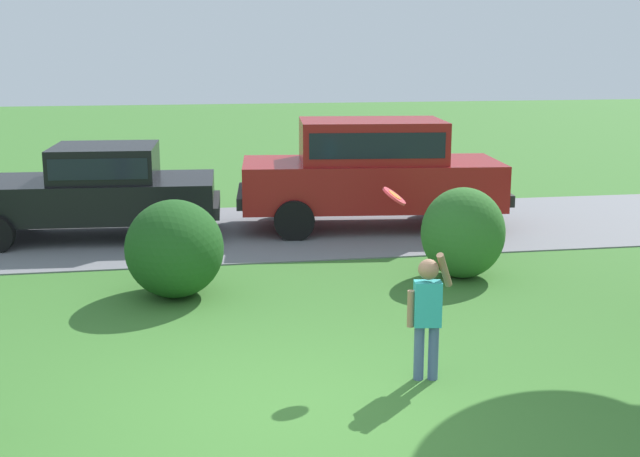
{
  "coord_description": "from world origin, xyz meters",
  "views": [
    {
      "loc": [
        -0.94,
        -6.82,
        3.19
      ],
      "look_at": [
        0.7,
        2.52,
        1.1
      ],
      "focal_mm": 46.75,
      "sensor_mm": 36.0,
      "label": 1
    }
  ],
  "objects_px": {
    "child_thrower": "(427,309)",
    "frisbee": "(394,196)",
    "parked_sedan": "(93,188)",
    "parked_suv": "(371,168)"
  },
  "relations": [
    {
      "from": "child_thrower",
      "to": "frisbee",
      "type": "bearing_deg",
      "value": 100.52
    },
    {
      "from": "parked_sedan",
      "to": "frisbee",
      "type": "bearing_deg",
      "value": -59.82
    },
    {
      "from": "frisbee",
      "to": "parked_sedan",
      "type": "bearing_deg",
      "value": 120.18
    },
    {
      "from": "parked_suv",
      "to": "frisbee",
      "type": "height_order",
      "value": "parked_suv"
    },
    {
      "from": "parked_suv",
      "to": "parked_sedan",
      "type": "bearing_deg",
      "value": 179.45
    },
    {
      "from": "parked_sedan",
      "to": "frisbee",
      "type": "height_order",
      "value": "frisbee"
    },
    {
      "from": "parked_sedan",
      "to": "parked_suv",
      "type": "height_order",
      "value": "parked_suv"
    },
    {
      "from": "parked_suv",
      "to": "frisbee",
      "type": "relative_size",
      "value": 17.37
    },
    {
      "from": "child_thrower",
      "to": "frisbee",
      "type": "distance_m",
      "value": 1.24
    },
    {
      "from": "frisbee",
      "to": "child_thrower",
      "type": "bearing_deg",
      "value": -79.48
    }
  ]
}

